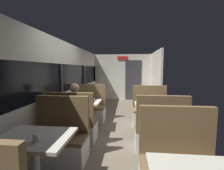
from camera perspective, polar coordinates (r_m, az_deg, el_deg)
The scene contains 15 objects.
ground_plane at distance 4.19m, azimuth 1.76°, elevation -16.34°, with size 3.30×9.20×0.02m, color #665B4C.
carriage_window_panel_left at distance 4.26m, azimuth -18.07°, elevation -0.71°, with size 0.09×8.48×2.30m.
carriage_end_bulkhead at distance 8.08m, azimuth 4.19°, elevation 2.76°, with size 2.90×0.11×2.30m.
carriage_aisle_panel_right at distance 6.99m, azimuth 15.43°, elevation 2.18°, with size 0.08×2.40×2.30m, color beige.
dining_table_near_window at distance 2.32m, azimuth -26.18°, elevation -18.55°, with size 0.90×0.70×0.74m.
bench_near_window_facing_entry at distance 3.01m, azimuth -18.49°, elevation -18.94°, with size 0.95×0.50×1.10m.
dining_table_mid_window at distance 4.19m, azimuth -10.57°, elevation -7.13°, with size 0.90×0.70×0.74m.
bench_mid_window_facing_end at distance 3.64m, azimuth -13.62°, elevation -14.33°, with size 0.95×0.50×1.10m.
bench_mid_window_facing_entry at distance 4.92m, azimuth -8.21°, elevation -8.87°, with size 0.95×0.50×1.10m.
dining_table_rear_aisle at distance 3.89m, azimuth 15.05°, elevation -8.25°, with size 0.90×0.70×0.74m.
bench_rear_aisle_facing_end at distance 3.33m, azimuth 16.94°, elevation -16.38°, with size 0.95×0.50×1.10m.
bench_rear_aisle_facing_entry at distance 4.64m, azimuth 13.51°, elevation -9.89°, with size 0.95×0.50×1.10m.
seated_passenger at distance 3.64m, azimuth -13.32°, elevation -10.86°, with size 0.47×0.55×1.26m.
coffee_cup_primary at distance 4.31m, azimuth -11.29°, elevation -4.82°, with size 0.07×0.07×0.09m.
coffee_cup_secondary at distance 2.12m, azimuth -25.77°, elevation -16.59°, with size 0.07×0.07×0.09m.
Camera 1 is at (0.25, -3.87, 1.58)m, focal length 25.33 mm.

